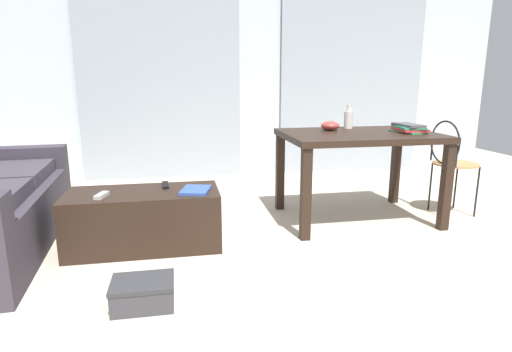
% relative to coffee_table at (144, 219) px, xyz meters
% --- Properties ---
extents(ground_plane, '(8.31, 8.31, 0.00)m').
position_rel_coffee_table_xyz_m(ground_plane, '(1.29, 0.16, -0.20)').
color(ground_plane, beige).
extents(wall_back, '(6.25, 0.10, 2.49)m').
position_rel_coffee_table_xyz_m(wall_back, '(1.29, 2.29, 1.04)').
color(wall_back, silver).
rests_on(wall_back, ground).
extents(curtains, '(4.27, 0.03, 2.22)m').
position_rel_coffee_table_xyz_m(curtains, '(1.29, 2.21, 0.91)').
color(curtains, '#99A3AD').
rests_on(curtains, ground).
extents(coffee_table, '(1.05, 0.49, 0.41)m').
position_rel_coffee_table_xyz_m(coffee_table, '(0.00, 0.00, 0.00)').
color(coffee_table, black).
rests_on(coffee_table, ground).
extents(craft_table, '(1.25, 0.88, 0.75)m').
position_rel_coffee_table_xyz_m(craft_table, '(1.74, 0.31, 0.44)').
color(craft_table, black).
rests_on(craft_table, ground).
extents(wire_chair, '(0.38, 0.39, 0.84)m').
position_rel_coffee_table_xyz_m(wire_chair, '(2.59, 0.28, 0.32)').
color(wire_chair, '#B7844C').
rests_on(wire_chair, ground).
extents(bottle_near, '(0.08, 0.08, 0.21)m').
position_rel_coffee_table_xyz_m(bottle_near, '(1.77, 0.61, 0.63)').
color(bottle_near, beige).
rests_on(bottle_near, craft_table).
extents(bowl, '(0.16, 0.16, 0.08)m').
position_rel_coffee_table_xyz_m(bowl, '(1.56, 0.50, 0.58)').
color(bowl, '#9E3833').
rests_on(bowl, craft_table).
extents(book_stack, '(0.23, 0.32, 0.07)m').
position_rel_coffee_table_xyz_m(book_stack, '(2.15, 0.24, 0.58)').
color(book_stack, '#2D7F56').
rests_on(book_stack, craft_table).
extents(tv_remote_primary, '(0.08, 0.15, 0.03)m').
position_rel_coffee_table_xyz_m(tv_remote_primary, '(-0.26, -0.10, 0.22)').
color(tv_remote_primary, '#B7B7B2').
rests_on(tv_remote_primary, coffee_table).
extents(tv_remote_secondary, '(0.05, 0.18, 0.02)m').
position_rel_coffee_table_xyz_m(tv_remote_secondary, '(0.15, 0.12, 0.21)').
color(tv_remote_secondary, black).
rests_on(tv_remote_secondary, coffee_table).
extents(magazine, '(0.24, 0.28, 0.02)m').
position_rel_coffee_table_xyz_m(magazine, '(0.37, -0.07, 0.21)').
color(magazine, '#33519E').
rests_on(magazine, coffee_table).
extents(shoebox, '(0.33, 0.24, 0.15)m').
position_rel_coffee_table_xyz_m(shoebox, '(0.04, -0.84, -0.13)').
color(shoebox, '#38383D').
rests_on(shoebox, ground).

